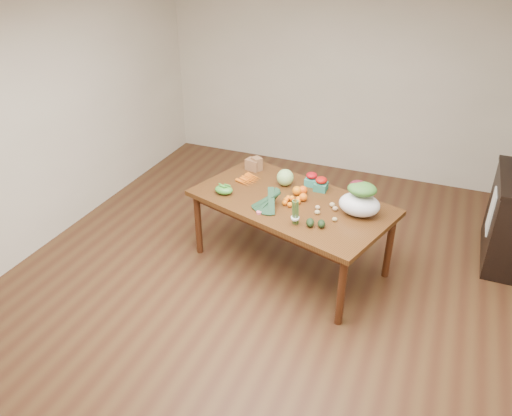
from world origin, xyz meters
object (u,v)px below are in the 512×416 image
at_px(cabbage, 285,178).
at_px(kale_bunch, 266,202).
at_px(paper_bag, 253,164).
at_px(mandarin_cluster, 292,199).
at_px(asparagus_bundle, 295,212).
at_px(dining_table, 290,233).
at_px(salad_bag, 360,201).

relative_size(cabbage, kale_bunch, 0.43).
bearing_deg(paper_bag, mandarin_cluster, -41.44).
bearing_deg(asparagus_bundle, mandarin_cluster, 130.30).
xyz_separation_m(dining_table, kale_bunch, (-0.17, -0.26, 0.45)).
distance_m(cabbage, asparagus_bundle, 0.77).
bearing_deg(salad_bag, kale_bunch, -164.15).
relative_size(mandarin_cluster, kale_bunch, 0.45).
bearing_deg(cabbage, paper_bag, 153.64).
distance_m(kale_bunch, salad_bag, 0.86).
height_order(paper_bag, salad_bag, salad_bag).
relative_size(paper_bag, kale_bunch, 0.52).
xyz_separation_m(dining_table, cabbage, (-0.17, 0.28, 0.46)).
bearing_deg(salad_bag, paper_bag, 157.45).
distance_m(mandarin_cluster, salad_bag, 0.65).
distance_m(paper_bag, mandarin_cluster, 0.84).
xyz_separation_m(paper_bag, mandarin_cluster, (0.63, -0.56, -0.03)).
distance_m(cabbage, kale_bunch, 0.54).
distance_m(asparagus_bundle, salad_bag, 0.62).
bearing_deg(asparagus_bundle, cabbage, 133.38).
xyz_separation_m(dining_table, salad_bag, (0.66, -0.02, 0.52)).
height_order(paper_bag, kale_bunch, kale_bunch).
xyz_separation_m(paper_bag, asparagus_bundle, (0.78, -0.91, 0.05)).
xyz_separation_m(cabbage, salad_bag, (0.83, -0.31, 0.06)).
relative_size(kale_bunch, salad_bag, 1.06).
height_order(mandarin_cluster, kale_bunch, kale_bunch).
distance_m(paper_bag, cabbage, 0.49).
distance_m(paper_bag, salad_bag, 1.38).
xyz_separation_m(paper_bag, kale_bunch, (0.44, -0.76, 0.01)).
relative_size(paper_bag, cabbage, 1.19).
distance_m(dining_table, salad_bag, 0.84).
bearing_deg(dining_table, salad_bag, 15.35).
bearing_deg(salad_bag, asparagus_bundle, -141.88).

